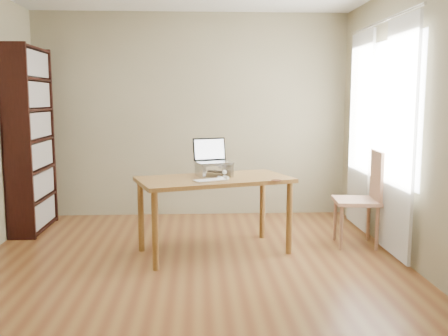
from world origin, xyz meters
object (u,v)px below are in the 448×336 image
laptop (214,156)px  keyboard (210,180)px  chair (364,195)px  bookshelf (31,140)px  desk (214,187)px  cat (217,170)px

laptop → keyboard: 0.41m
keyboard → chair: bearing=-14.1°
chair → laptop: bearing=-173.8°
bookshelf → desk: size_ratio=1.30×
bookshelf → cat: bearing=-22.6°
desk → chair: size_ratio=1.63×
bookshelf → keyboard: (2.02, -1.20, -0.29)m
chair → desk: bearing=-168.6°
bookshelf → keyboard: bookshelf is taller
laptop → keyboard: laptop is taller
desk → chair: (1.55, 0.16, -0.12)m
laptop → cat: (0.03, -0.03, -0.13)m
cat → chair: bearing=-21.4°
bookshelf → cat: 2.28m
keyboard → cat: (0.07, 0.33, 0.05)m
cat → chair: size_ratio=0.48×
laptop → chair: 1.60m
desk → keyboard: bearing=-120.0°
desk → laptop: bearing=71.9°
bookshelf → laptop: bookshelf is taller
bookshelf → desk: 2.32m
cat → laptop: bearing=107.9°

